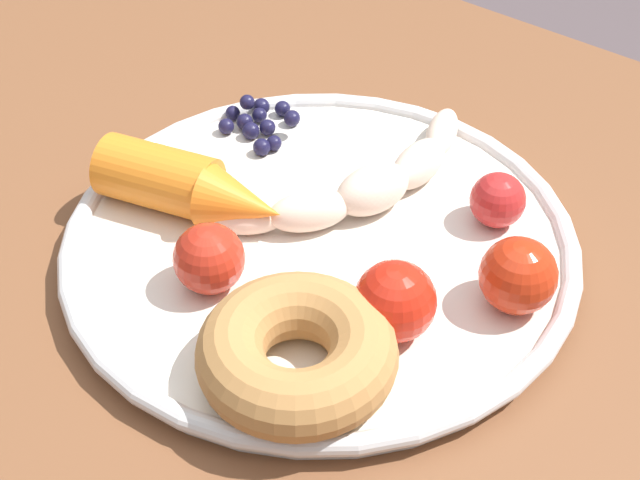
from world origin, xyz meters
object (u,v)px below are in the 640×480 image
Objects in this scene: blueberry_pile at (261,122)px; tomato_extra at (518,276)px; donut at (297,353)px; tomato_far at (398,298)px; carrot_orange at (188,190)px; tomato_near at (215,262)px; banana at (362,184)px; tomato_mid at (498,200)px; dining_table at (260,374)px; plate at (320,244)px.

blueberry_pile is 0.22m from tomato_extra.
donut is 2.39× the size of tomato_extra.
carrot_orange is at bearing 0.42° from tomato_far.
tomato_near reaches higher than blueberry_pile.
donut is at bearing 163.85° from tomato_near.
donut is 0.08m from tomato_near.
donut is at bearing 135.64° from blueberry_pile.
tomato_far reaches higher than carrot_orange.
banana is 0.08m from tomato_mid.
dining_table is at bearing 22.12° from tomato_extra.
blueberry_pile is (0.10, -0.02, -0.01)m from banana.
plate is at bearing 47.21° from tomato_mid.
banana is 5.87× the size of tomato_mid.
tomato_mid is (-0.02, -0.17, -0.00)m from donut.
tomato_near is 1.19× the size of tomato_mid.
tomato_near reaches higher than banana.
dining_table is at bearing 128.33° from blueberry_pile.
tomato_mid is (-0.07, -0.08, 0.02)m from plate.
blueberry_pile is at bearing -58.32° from tomato_near.
tomato_near is at bearing 146.72° from carrot_orange.
donut is at bearing 113.33° from banana.
blueberry_pile is at bearing -75.04° from carrot_orange.
carrot_orange reaches higher than donut.
tomato_far is (-0.00, 0.11, 0.01)m from tomato_mid.
tomato_near is (0.08, -0.02, 0.00)m from donut.
carrot_orange is (0.05, -0.00, 0.13)m from dining_table.
plate is at bearing -157.90° from carrot_orange.
carrot_orange reaches higher than dining_table.
banana is 0.10m from blueberry_pile.
plate is at bearing 147.72° from blueberry_pile.
banana is 4.62× the size of tomato_extra.
blueberry_pile is (0.10, -0.06, 0.01)m from plate.
donut reaches higher than dining_table.
tomato_far is (-0.15, -0.00, 0.00)m from carrot_orange.
tomato_mid is (-0.10, -0.11, 0.13)m from dining_table.
carrot_orange is at bearing 16.03° from tomato_extra.
dining_table is 0.11m from plate.
tomato_near is 0.16m from tomato_extra.
tomato_mid is 0.79× the size of tomato_extra.
plate is 0.11m from donut.
dining_table is 4.16× the size of plate.
carrot_orange is at bearing -33.28° from tomato_near.
tomato_mid is 0.07m from tomato_extra.
dining_table is 0.16m from donut.
donut is (-0.06, 0.09, 0.02)m from plate.
carrot_orange is 0.07m from tomato_near.
tomato_extra is at bearing -146.06° from tomato_near.
tomato_extra is (-0.22, 0.04, 0.01)m from blueberry_pile.
dining_table is 0.15m from banana.
tomato_mid is 0.11m from tomato_far.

